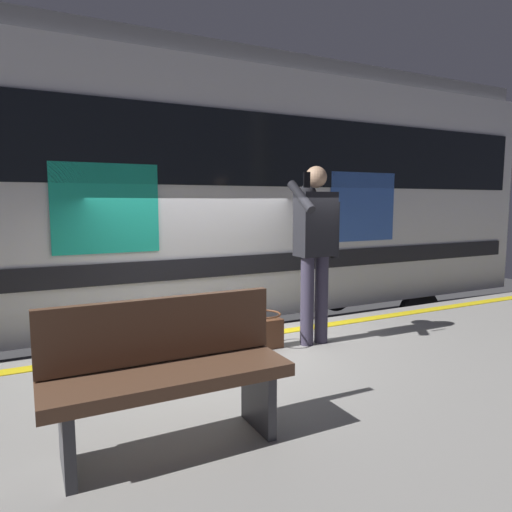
{
  "coord_description": "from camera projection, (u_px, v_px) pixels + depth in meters",
  "views": [
    {
      "loc": [
        1.84,
        4.76,
        2.46
      ],
      "look_at": [
        -0.42,
        0.3,
        1.87
      ],
      "focal_mm": 32.25,
      "sensor_mm": 36.0,
      "label": 1
    }
  ],
  "objects": [
    {
      "name": "passenger",
      "position": [
        315.0,
        240.0,
        4.75
      ],
      "size": [
        0.57,
        0.55,
        1.85
      ],
      "color": "#383347",
      "rests_on": "platform"
    },
    {
      "name": "train_carriage",
      "position": [
        210.0,
        189.0,
        6.98
      ],
      "size": [
        10.05,
        2.87,
        4.22
      ],
      "color": "silver",
      "rests_on": "ground"
    },
    {
      "name": "handbag",
      "position": [
        264.0,
        332.0,
        4.68
      ],
      "size": [
        0.38,
        0.34,
        0.37
      ],
      "color": "#59331E",
      "rests_on": "platform"
    },
    {
      "name": "track_rail_far",
      "position": [
        155.0,
        346.0,
        7.59
      ],
      "size": [
        20.76,
        0.08,
        0.16
      ],
      "primitive_type": "cube",
      "color": "slate",
      "rests_on": "ground"
    },
    {
      "name": "platform",
      "position": [
        343.0,
        495.0,
        3.11
      ],
      "size": [
        15.97,
        4.88,
        0.97
      ],
      "primitive_type": "cube",
      "color": "gray",
      "rests_on": "ground"
    },
    {
      "name": "bench",
      "position": [
        168.0,
        369.0,
        2.79
      ],
      "size": [
        1.47,
        0.44,
        0.9
      ],
      "color": "brown",
      "rests_on": "platform"
    },
    {
      "name": "ground_plane",
      "position": [
        212.0,
        415.0,
        5.33
      ],
      "size": [
        23.95,
        23.95,
        0.0
      ],
      "primitive_type": "plane",
      "color": "#3D3D3F"
    },
    {
      "name": "track_rail_near",
      "position": [
        182.0,
        375.0,
        6.32
      ],
      "size": [
        20.76,
        0.08,
        0.16
      ],
      "primitive_type": "cube",
      "color": "slate",
      "rests_on": "ground"
    },
    {
      "name": "safety_line",
      "position": [
        221.0,
        341.0,
        4.95
      ],
      "size": [
        15.65,
        0.16,
        0.01
      ],
      "primitive_type": "cube",
      "color": "yellow",
      "rests_on": "platform"
    }
  ]
}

